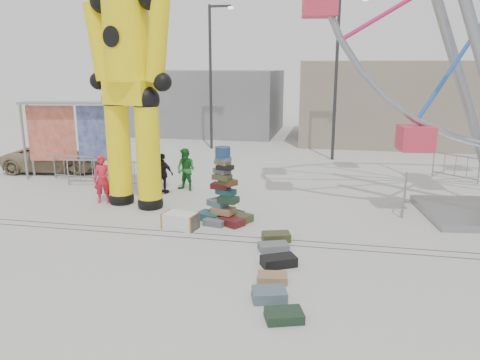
% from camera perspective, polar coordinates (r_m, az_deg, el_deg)
% --- Properties ---
extents(ground, '(90.00, 90.00, 0.00)m').
position_cam_1_polar(ground, '(12.63, -3.30, -8.30)').
color(ground, '#9E9E99').
rests_on(ground, ground).
extents(track_line_near, '(40.00, 0.04, 0.01)m').
position_cam_1_polar(track_line_near, '(13.17, -2.63, -7.33)').
color(track_line_near, '#47443F').
rests_on(track_line_near, ground).
extents(track_line_far, '(40.00, 0.04, 0.01)m').
position_cam_1_polar(track_line_far, '(13.53, -2.22, -6.73)').
color(track_line_far, '#47443F').
rests_on(track_line_far, ground).
extents(building_right, '(12.00, 8.00, 5.00)m').
position_cam_1_polar(building_right, '(31.65, 18.84, 8.99)').
color(building_right, gray).
rests_on(building_right, ground).
extents(building_left, '(10.00, 8.00, 4.40)m').
position_cam_1_polar(building_left, '(34.60, -3.79, 9.54)').
color(building_left, gray).
rests_on(building_left, ground).
extents(lamp_post_right, '(1.41, 0.25, 8.00)m').
position_cam_1_polar(lamp_post_right, '(24.31, 11.89, 12.88)').
color(lamp_post_right, '#2D2D30').
rests_on(lamp_post_right, ground).
extents(lamp_post_left, '(1.41, 0.25, 8.00)m').
position_cam_1_polar(lamp_post_left, '(27.21, -3.43, 13.21)').
color(lamp_post_left, '#2D2D30').
rests_on(lamp_post_left, ground).
extents(suitcase_tower, '(1.85, 1.53, 2.36)m').
position_cam_1_polar(suitcase_tower, '(14.54, -1.98, -2.54)').
color(suitcase_tower, '#1C4F54').
rests_on(suitcase_tower, ground).
extents(crash_test_dummy, '(3.38, 1.49, 8.51)m').
position_cam_1_polar(crash_test_dummy, '(16.06, -13.39, 12.49)').
color(crash_test_dummy, black).
rests_on(crash_test_dummy, ground).
extents(banner_scaffold, '(4.57, 1.53, 3.27)m').
position_cam_1_polar(banner_scaffold, '(21.07, -19.41, 6.77)').
color(banner_scaffold, gray).
rests_on(banner_scaffold, ground).
extents(steamer_trunk, '(1.10, 0.76, 0.47)m').
position_cam_1_polar(steamer_trunk, '(14.11, -7.27, -4.96)').
color(steamer_trunk, silver).
rests_on(steamer_trunk, ground).
extents(row_case_0, '(0.87, 0.67, 0.23)m').
position_cam_1_polar(row_case_0, '(13.12, 4.44, -6.91)').
color(row_case_0, '#3E4321').
rests_on(row_case_0, ground).
extents(row_case_1, '(0.89, 0.71, 0.18)m').
position_cam_1_polar(row_case_1, '(12.49, 4.11, -8.12)').
color(row_case_1, slate).
rests_on(row_case_1, ground).
extents(row_case_2, '(0.96, 0.81, 0.25)m').
position_cam_1_polar(row_case_2, '(11.56, 4.74, -9.83)').
color(row_case_2, black).
rests_on(row_case_2, ground).
extents(row_case_3, '(0.72, 0.54, 0.19)m').
position_cam_1_polar(row_case_3, '(10.77, 3.98, -11.83)').
color(row_case_3, '#9A744E').
rests_on(row_case_3, ground).
extents(row_case_4, '(0.82, 0.70, 0.23)m').
position_cam_1_polar(row_case_4, '(10.02, 3.61, -13.76)').
color(row_case_4, slate).
rests_on(row_case_4, ground).
extents(row_case_5, '(0.83, 0.70, 0.19)m').
position_cam_1_polar(row_case_5, '(9.34, 5.40, -16.12)').
color(row_case_5, '#1C3221').
rests_on(row_case_5, ground).
extents(barricade_dummy_a, '(2.00, 0.33, 1.10)m').
position_cam_1_polar(barricade_dummy_a, '(20.99, -19.57, 1.45)').
color(barricade_dummy_a, gray).
rests_on(barricade_dummy_a, ground).
extents(barricade_dummy_b, '(1.98, 0.47, 1.10)m').
position_cam_1_polar(barricade_dummy_b, '(19.85, -17.54, 0.94)').
color(barricade_dummy_b, gray).
rests_on(barricade_dummy_b, ground).
extents(barricade_dummy_c, '(2.00, 0.26, 1.10)m').
position_cam_1_polar(barricade_dummy_c, '(19.18, -14.06, 0.73)').
color(barricade_dummy_c, gray).
rests_on(barricade_dummy_c, ground).
extents(barricade_wheel_front, '(0.42, 1.99, 1.10)m').
position_cam_1_polar(barricade_wheel_front, '(16.65, 19.43, -1.61)').
color(barricade_wheel_front, gray).
rests_on(barricade_wheel_front, ground).
extents(barricade_wheel_back, '(1.59, 1.37, 1.10)m').
position_cam_1_polar(barricade_wheel_back, '(21.85, 24.76, 1.44)').
color(barricade_wheel_back, gray).
rests_on(barricade_wheel_back, ground).
extents(pedestrian_red, '(0.72, 0.59, 1.70)m').
position_cam_1_polar(pedestrian_red, '(17.14, -16.40, 0.09)').
color(pedestrian_red, red).
rests_on(pedestrian_red, ground).
extents(pedestrian_green, '(0.96, 0.85, 1.65)m').
position_cam_1_polar(pedestrian_green, '(18.21, -6.61, 1.27)').
color(pedestrian_green, '#1B6C26').
rests_on(pedestrian_green, ground).
extents(pedestrian_black, '(0.96, 0.58, 1.53)m').
position_cam_1_polar(pedestrian_black, '(17.94, -9.39, 0.79)').
color(pedestrian_black, black).
rests_on(pedestrian_black, ground).
extents(parked_suv, '(4.62, 2.56, 1.22)m').
position_cam_1_polar(parked_suv, '(23.03, -21.67, 2.47)').
color(parked_suv, '#8E7B5C').
rests_on(parked_suv, ground).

